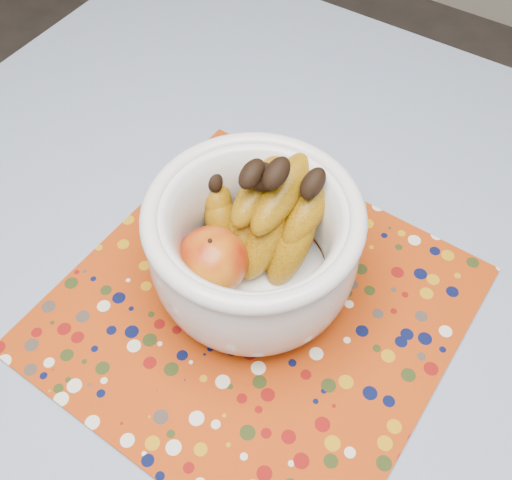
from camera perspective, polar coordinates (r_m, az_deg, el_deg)
table at (r=0.78m, az=0.98°, el=-13.61°), size 1.20×1.20×0.75m
tablecloth at (r=0.71m, az=1.07°, el=-11.09°), size 1.32×1.32×0.01m
placemat at (r=0.73m, az=0.04°, el=-6.53°), size 0.46×0.46×0.00m
fruit_bowl at (r=0.68m, az=-0.18°, el=0.36°), size 0.26×0.25×0.18m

